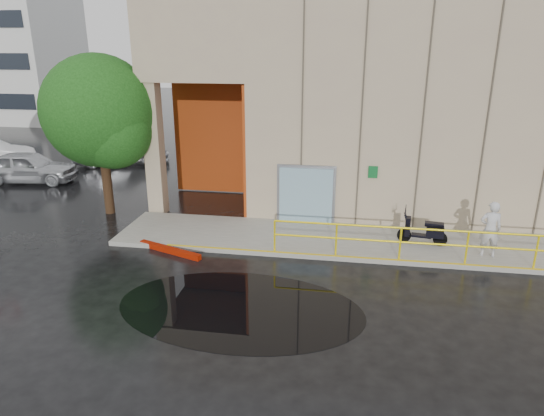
{
  "coord_description": "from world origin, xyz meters",
  "views": [
    {
      "loc": [
        1.65,
        -10.62,
        6.32
      ],
      "look_at": [
        -0.56,
        3.0,
        1.61
      ],
      "focal_mm": 32.0,
      "sensor_mm": 36.0,
      "label": 1
    }
  ],
  "objects_px": {
    "car_c": "(121,150)",
    "car_a": "(28,167)",
    "scooter": "(424,223)",
    "red_curb": "(170,250)",
    "tree_near": "(102,116)",
    "person": "(490,229)"
  },
  "relations": [
    {
      "from": "car_a",
      "to": "red_curb",
      "type": "bearing_deg",
      "value": -133.86
    },
    {
      "from": "red_curb",
      "to": "person",
      "type": "bearing_deg",
      "value": 5.99
    },
    {
      "from": "person",
      "to": "red_curb",
      "type": "height_order",
      "value": "person"
    },
    {
      "from": "red_curb",
      "to": "car_a",
      "type": "relative_size",
      "value": 0.55
    },
    {
      "from": "car_c",
      "to": "person",
      "type": "bearing_deg",
      "value": -143.37
    },
    {
      "from": "car_c",
      "to": "tree_near",
      "type": "bearing_deg",
      "value": -179.0
    },
    {
      "from": "car_a",
      "to": "car_c",
      "type": "relative_size",
      "value": 0.85
    },
    {
      "from": "scooter",
      "to": "car_a",
      "type": "xyz_separation_m",
      "value": [
        -17.48,
        5.09,
        -0.1
      ]
    },
    {
      "from": "red_curb",
      "to": "scooter",
      "type": "bearing_deg",
      "value": 11.99
    },
    {
      "from": "car_c",
      "to": "car_a",
      "type": "bearing_deg",
      "value": 126.38
    },
    {
      "from": "red_curb",
      "to": "car_a",
      "type": "xyz_separation_m",
      "value": [
        -9.52,
        6.78,
        0.66
      ]
    },
    {
      "from": "car_c",
      "to": "tree_near",
      "type": "distance_m",
      "value": 9.06
    },
    {
      "from": "scooter",
      "to": "tree_near",
      "type": "relative_size",
      "value": 0.26
    },
    {
      "from": "person",
      "to": "car_c",
      "type": "bearing_deg",
      "value": -30.37
    },
    {
      "from": "person",
      "to": "scooter",
      "type": "bearing_deg",
      "value": -19.35
    },
    {
      "from": "person",
      "to": "scooter",
      "type": "relative_size",
      "value": 1.09
    },
    {
      "from": "person",
      "to": "car_c",
      "type": "height_order",
      "value": "person"
    },
    {
      "from": "scooter",
      "to": "car_a",
      "type": "bearing_deg",
      "value": 172.09
    },
    {
      "from": "scooter",
      "to": "red_curb",
      "type": "distance_m",
      "value": 8.17
    },
    {
      "from": "person",
      "to": "scooter",
      "type": "distance_m",
      "value": 1.95
    },
    {
      "from": "red_curb",
      "to": "car_c",
      "type": "height_order",
      "value": "car_c"
    },
    {
      "from": "person",
      "to": "car_c",
      "type": "relative_size",
      "value": 0.34
    }
  ]
}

